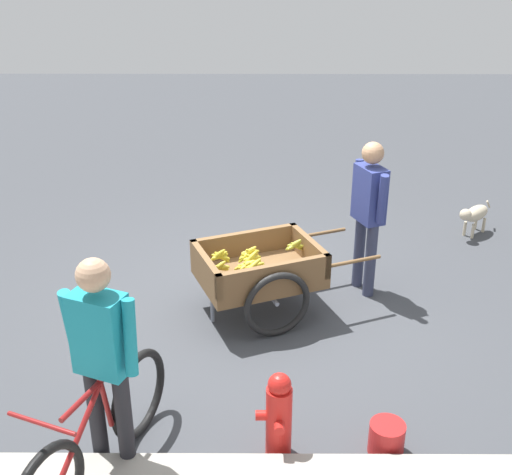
% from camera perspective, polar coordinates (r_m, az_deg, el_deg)
% --- Properties ---
extents(ground_plane, '(24.00, 24.00, 0.00)m').
position_cam_1_polar(ground_plane, '(6.39, -0.16, -5.89)').
color(ground_plane, '#3D3F44').
extents(fruit_cart, '(1.81, 1.32, 0.71)m').
position_cam_1_polar(fruit_cart, '(6.04, 0.26, -3.05)').
color(fruit_cart, brown).
rests_on(fruit_cart, ground).
extents(vendor_person, '(0.31, 0.54, 1.57)m').
position_cam_1_polar(vendor_person, '(6.31, 10.00, 2.83)').
color(vendor_person, '#333851').
rests_on(vendor_person, ground).
extents(bicycle, '(0.73, 1.56, 0.85)m').
position_cam_1_polar(bicycle, '(4.46, -13.91, -16.90)').
color(bicycle, black).
rests_on(bicycle, ground).
extents(cyclist_person, '(0.49, 0.33, 1.58)m').
position_cam_1_polar(cyclist_person, '(4.19, -13.54, -9.66)').
color(cyclist_person, black).
rests_on(cyclist_person, ground).
extents(dog, '(0.51, 0.50, 0.40)m').
position_cam_1_polar(dog, '(8.17, 18.89, 1.98)').
color(dog, beige).
rests_on(dog, ground).
extents(fire_hydrant, '(0.25, 0.25, 0.67)m').
position_cam_1_polar(fire_hydrant, '(4.53, 2.02, -15.52)').
color(fire_hydrant, red).
rests_on(fire_hydrant, ground).
extents(plastic_bucket, '(0.25, 0.25, 0.24)m').
position_cam_1_polar(plastic_bucket, '(4.77, 11.54, -17.10)').
color(plastic_bucket, '#B21E1E').
rests_on(plastic_bucket, ground).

